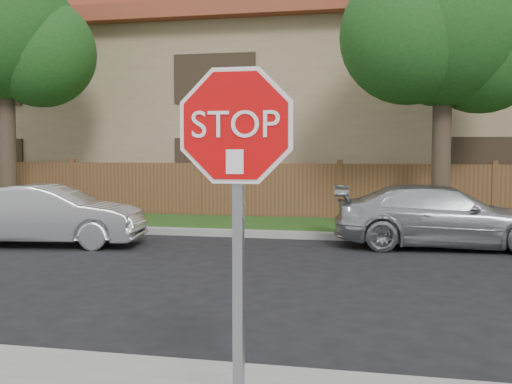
# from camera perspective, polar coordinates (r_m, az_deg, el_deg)

# --- Properties ---
(ground) EXTENTS (90.00, 90.00, 0.00)m
(ground) POSITION_cam_1_polar(r_m,az_deg,el_deg) (5.58, -0.82, -16.95)
(ground) COLOR black
(ground) RESTS_ON ground
(far_curb) EXTENTS (70.00, 0.30, 0.15)m
(far_curb) POSITION_cam_1_polar(r_m,az_deg,el_deg) (13.42, 6.95, -4.18)
(far_curb) COLOR gray
(far_curb) RESTS_ON ground
(grass_strip) EXTENTS (70.00, 3.00, 0.12)m
(grass_strip) POSITION_cam_1_polar(r_m,az_deg,el_deg) (15.05, 7.51, -3.34)
(grass_strip) COLOR #1E4714
(grass_strip) RESTS_ON ground
(fence) EXTENTS (70.00, 0.12, 1.60)m
(fence) POSITION_cam_1_polar(r_m,az_deg,el_deg) (16.56, 7.97, -0.09)
(fence) COLOR brown
(fence) RESTS_ON ground
(apartment_building) EXTENTS (35.20, 9.20, 7.20)m
(apartment_building) POSITION_cam_1_polar(r_m,az_deg,el_deg) (22.16, 9.07, 8.02)
(apartment_building) COLOR #9D8061
(apartment_building) RESTS_ON ground
(tree_left) EXTENTS (4.80, 3.90, 7.78)m
(tree_left) POSITION_cam_1_polar(r_m,az_deg,el_deg) (18.10, -23.03, 14.04)
(tree_left) COLOR #382B21
(tree_left) RESTS_ON ground
(tree_mid) EXTENTS (4.80, 3.90, 7.35)m
(tree_mid) POSITION_cam_1_polar(r_m,az_deg,el_deg) (14.99, 17.60, 14.97)
(tree_mid) COLOR #382B21
(tree_mid) RESTS_ON ground
(stop_sign) EXTENTS (1.01, 0.13, 2.55)m
(stop_sign) POSITION_cam_1_polar(r_m,az_deg,el_deg) (3.71, -1.87, 1.36)
(stop_sign) COLOR gray
(stop_sign) RESTS_ON sidewalk_near
(sedan_left) EXTENTS (3.97, 1.89, 1.26)m
(sedan_left) POSITION_cam_1_polar(r_m,az_deg,el_deg) (13.15, -19.01, -2.12)
(sedan_left) COLOR silver
(sedan_left) RESTS_ON ground
(sedan_right) EXTENTS (4.47, 2.03, 1.27)m
(sedan_right) POSITION_cam_1_polar(r_m,az_deg,el_deg) (12.76, 17.32, -2.24)
(sedan_right) COLOR #ADAFB4
(sedan_right) RESTS_ON ground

